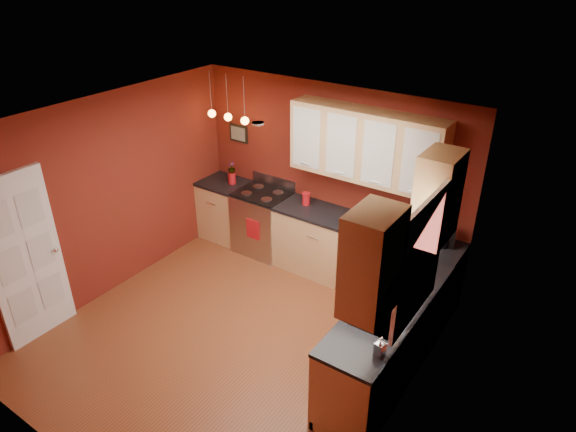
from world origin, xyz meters
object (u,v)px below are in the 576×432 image
Objects in this scene: coffee_maker at (447,237)px; soap_pump at (380,346)px; gas_range at (263,221)px; sink at (384,315)px; red_canister at (306,199)px.

coffee_maker is 1.41× the size of soap_pump.
gas_range is 5.98× the size of soap_pump.
sink is 2.47m from red_canister.
sink is at bearing 110.56° from soap_pump.
coffee_maker is (0.06, 1.59, 0.15)m from sink.
sink is at bearing -39.25° from red_canister.
gas_range is 4.25× the size of coffee_maker.
coffee_maker is at bearing 1.81° from gas_range.
gas_range is at bearing 150.22° from sink.
soap_pump is (2.83, -2.05, 0.55)m from gas_range.
sink is 0.60m from soap_pump.
sink reaches higher than red_canister.
red_canister is at bearing 140.75° from sink.
red_canister is 2.99m from soap_pump.
soap_pump is at bearing -44.92° from red_canister.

